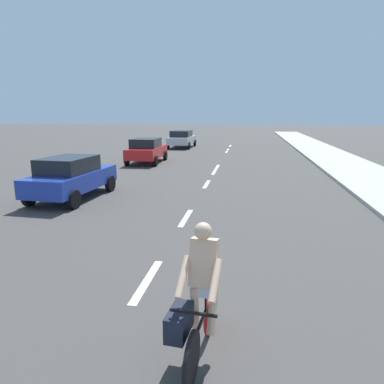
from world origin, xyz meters
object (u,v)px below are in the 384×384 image
parked_car_red (147,150)px  parked_car_blue (71,176)px  cyclist (198,298)px  parked_car_silver (182,138)px

parked_car_red → parked_car_blue: bearing=-91.8°
cyclist → parked_car_blue: bearing=-47.8°
parked_car_red → parked_car_silver: 10.36m
parked_car_blue → cyclist: bearing=-50.1°
cyclist → parked_car_blue: cyclist is taller
parked_car_blue → parked_car_silver: (0.28, 20.09, 0.00)m
parked_car_red → cyclist: bearing=-73.4°
parked_car_blue → parked_car_silver: bearing=92.3°
parked_car_blue → parked_car_red: same height
parked_car_red → parked_car_silver: bearing=86.6°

